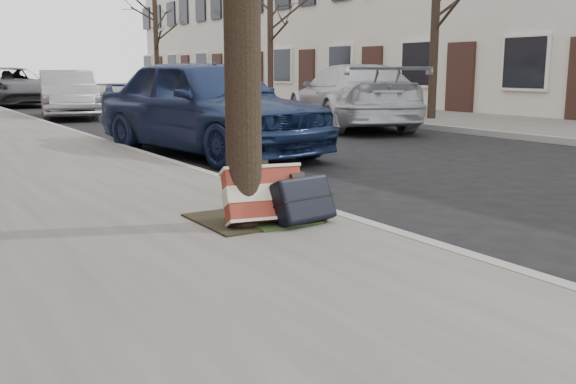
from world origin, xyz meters
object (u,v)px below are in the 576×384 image
suitcase_red (263,195)px  car_near_mid (68,94)px  suitcase_navy (303,200)px  car_near_front (207,105)px

suitcase_red → car_near_mid: (1.90, 14.21, 0.30)m
suitcase_red → suitcase_navy: 0.32m
suitcase_navy → car_near_front: (1.57, 5.13, 0.45)m
suitcase_navy → car_near_front: 5.38m
suitcase_red → car_near_front: 5.32m
car_near_front → car_near_mid: bearing=80.2°
suitcase_red → car_near_mid: 14.34m
suitcase_navy → car_near_front: car_near_front is taller
car_near_front → car_near_mid: 9.25m
car_near_front → car_near_mid: car_near_front is taller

